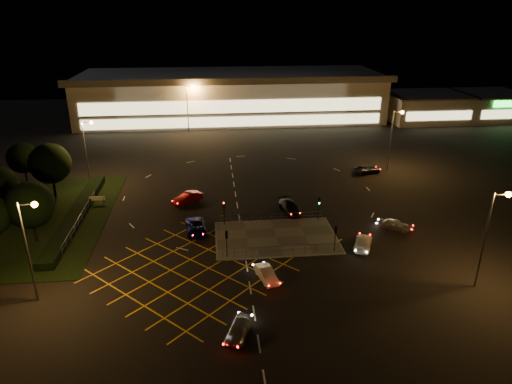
{
  "coord_description": "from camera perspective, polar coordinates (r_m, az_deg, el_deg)",
  "views": [
    {
      "loc": [
        -5.25,
        -49.59,
        25.64
      ],
      "look_at": [
        0.58,
        7.67,
        2.0
      ],
      "focal_mm": 32.0,
      "sensor_mm": 36.0,
      "label": 1
    }
  ],
  "objects": [
    {
      "name": "car_left_blue",
      "position": [
        55.98,
        -7.53,
        -4.36
      ],
      "size": [
        2.89,
        5.14,
        1.36
      ],
      "primitive_type": "imported",
      "rotation": [
        0.0,
        0.0,
        0.13
      ],
      "color": "#0D0C4D",
      "rests_on": "ground"
    },
    {
      "name": "streetlight_se",
      "position": [
        47.86,
        27.36,
        -3.84
      ],
      "size": [
        1.78,
        0.56,
        10.03
      ],
      "color": "slate",
      "rests_on": "ground"
    },
    {
      "name": "signal_nw",
      "position": [
        56.61,
        -4.04,
        -2.01
      ],
      "size": [
        0.28,
        0.3,
        3.15
      ],
      "color": "black",
      "rests_on": "pedestrian_island"
    },
    {
      "name": "streetlight_far_left",
      "position": [
        99.53,
        -8.34,
        11.05
      ],
      "size": [
        1.78,
        0.56,
        10.03
      ],
      "color": "slate",
      "rests_on": "ground"
    },
    {
      "name": "car_right_silver",
      "position": [
        58.75,
        16.94,
        -3.9
      ],
      "size": [
        4.01,
        3.26,
        1.29
      ],
      "primitive_type": "imported",
      "rotation": [
        0.0,
        0.0,
        1.02
      ],
      "color": "silver",
      "rests_on": "ground"
    },
    {
      "name": "supermarket",
      "position": [
        113.5,
        -3.13,
        11.98
      ],
      "size": [
        72.0,
        26.5,
        10.5
      ],
      "color": "beige",
      "rests_on": "ground"
    },
    {
      "name": "signal_se",
      "position": [
        51.17,
        9.9,
        -5.09
      ],
      "size": [
        0.28,
        0.3,
        3.15
      ],
      "rotation": [
        0.0,
        0.0,
        3.14
      ],
      "color": "black",
      "rests_on": "pedestrian_island"
    },
    {
      "name": "tree_e",
      "position": [
        57.71,
        -26.41,
        -1.47
      ],
      "size": [
        5.4,
        5.4,
        7.35
      ],
      "color": "black",
      "rests_on": "ground"
    },
    {
      "name": "car_approach_white",
      "position": [
        53.51,
        13.24,
        -6.17
      ],
      "size": [
        3.46,
        4.81,
        1.3
      ],
      "primitive_type": "imported",
      "rotation": [
        0.0,
        0.0,
        2.72
      ],
      "color": "silver",
      "rests_on": "ground"
    },
    {
      "name": "hedge",
      "position": [
        63.54,
        -21.53,
        -2.64
      ],
      "size": [
        2.0,
        26.0,
        1.0
      ],
      "primitive_type": "cube",
      "color": "black",
      "rests_on": "ground"
    },
    {
      "name": "tree_c",
      "position": [
        70.64,
        -24.35,
        3.27
      ],
      "size": [
        5.76,
        5.76,
        7.84
      ],
      "color": "black",
      "rests_on": "ground"
    },
    {
      "name": "retail_unit_a",
      "position": [
        117.71,
        20.45,
        9.97
      ],
      "size": [
        18.8,
        14.8,
        6.35
      ],
      "color": "beige",
      "rests_on": "ground"
    },
    {
      "name": "grass_verge",
      "position": [
        65.3,
        -25.69,
        -3.11
      ],
      "size": [
        18.0,
        30.0,
        0.08
      ],
      "primitive_type": "cube",
      "color": "black",
      "rests_on": "ground"
    },
    {
      "name": "retail_unit_b",
      "position": [
        125.49,
        27.13,
        9.63
      ],
      "size": [
        14.8,
        14.8,
        6.35
      ],
      "color": "beige",
      "rests_on": "ground"
    },
    {
      "name": "signal_sw",
      "position": [
        49.44,
        -3.7,
        -5.81
      ],
      "size": [
        0.28,
        0.3,
        3.15
      ],
      "rotation": [
        0.0,
        0.0,
        3.14
      ],
      "color": "black",
      "rests_on": "pedestrian_island"
    },
    {
      "name": "signal_ne",
      "position": [
        58.12,
        7.87,
        -1.5
      ],
      "size": [
        0.28,
        0.3,
        3.15
      ],
      "color": "black",
      "rests_on": "pedestrian_island"
    },
    {
      "name": "streetlight_nw",
      "position": [
        72.58,
        -20.31,
        5.69
      ],
      "size": [
        1.78,
        0.56,
        10.03
      ],
      "color": "slate",
      "rests_on": "ground"
    },
    {
      "name": "streetlight_ne",
      "position": [
        78.03,
        16.89,
        7.21
      ],
      "size": [
        1.78,
        0.56,
        10.03
      ],
      "color": "slate",
      "rests_on": "ground"
    },
    {
      "name": "tree_d",
      "position": [
        78.34,
        -27.13,
        3.81
      ],
      "size": [
        4.68,
        4.68,
        6.37
      ],
      "color": "black",
      "rests_on": "ground"
    },
    {
      "name": "car_near_silver",
      "position": [
        39.64,
        -2.23,
        -16.76
      ],
      "size": [
        2.82,
        4.14,
        1.31
      ],
      "primitive_type": "imported",
      "rotation": [
        0.0,
        0.0,
        5.92
      ],
      "color": "silver",
      "rests_on": "ground"
    },
    {
      "name": "car_east_grey",
      "position": [
        77.02,
        13.71,
        2.73
      ],
      "size": [
        4.98,
        3.17,
        1.28
      ],
      "primitive_type": "imported",
      "rotation": [
        0.0,
        0.0,
        1.81
      ],
      "color": "black",
      "rests_on": "ground"
    },
    {
      "name": "pedestrian_island",
      "position": [
        54.52,
        2.53,
        -5.68
      ],
      "size": [
        14.0,
        9.0,
        0.12
      ],
      "primitive_type": "cube",
      "color": "#4C4944",
      "rests_on": "ground"
    },
    {
      "name": "streetlight_far_right",
      "position": [
        107.5,
        13.96,
        11.47
      ],
      "size": [
        1.78,
        0.56,
        10.03
      ],
      "color": "slate",
      "rests_on": "ground"
    },
    {
      "name": "car_queue_white",
      "position": [
        46.51,
        1.29,
        -10.23
      ],
      "size": [
        2.26,
        3.96,
        1.24
      ],
      "primitive_type": "imported",
      "rotation": [
        0.0,
        0.0,
        0.27
      ],
      "color": "white",
      "rests_on": "ground"
    },
    {
      "name": "car_far_dkgrey",
      "position": [
        60.86,
        4.26,
        -1.92
      ],
      "size": [
        2.87,
        5.19,
        1.42
      ],
      "primitive_type": "imported",
      "rotation": [
        0.0,
        0.0,
        0.19
      ],
      "color": "black",
      "rests_on": "ground"
    },
    {
      "name": "streetlight_sw",
      "position": [
        45.2,
        -26.43,
        -5.16
      ],
      "size": [
        1.78,
        0.56,
        10.03
      ],
      "color": "slate",
      "rests_on": "ground"
    },
    {
      "name": "ground",
      "position": [
        56.07,
        0.2,
        -4.88
      ],
      "size": [
        180.0,
        180.0,
        0.0
      ],
      "primitive_type": "plane",
      "color": "black",
      "rests_on": "ground"
    },
    {
      "name": "car_circ_red",
      "position": [
        64.34,
        -8.56,
        -0.72
      ],
      "size": [
        4.43,
        3.94,
        1.46
      ],
      "primitive_type": "imported",
      "rotation": [
        0.0,
        0.0,
        5.38
      ],
      "color": "maroon",
      "rests_on": "ground"
    }
  ]
}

